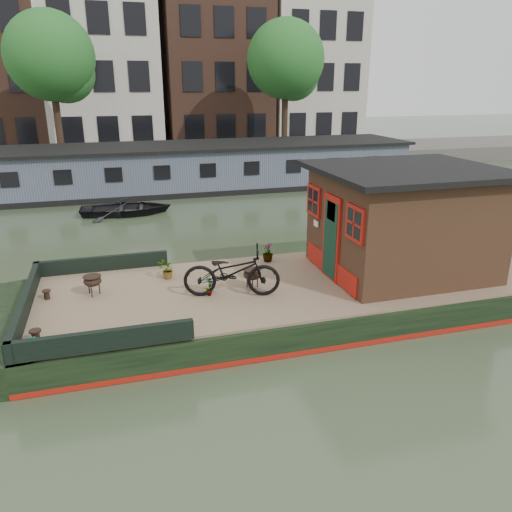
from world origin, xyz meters
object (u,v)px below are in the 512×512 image
object	(u,v)px
cabin	(403,220)
brazier_front	(252,279)
brazier_rear	(93,285)
dinghy	(126,205)
potted_plant_a	(209,286)
bicycle	(232,272)

from	to	relation	value
cabin	brazier_front	bearing A→B (deg)	-178.55
brazier_rear	dinghy	distance (m)	9.49
cabin	dinghy	size ratio (longest dim) A/B	1.16
potted_plant_a	dinghy	world-z (taller)	potted_plant_a
brazier_front	brazier_rear	distance (m)	3.32
bicycle	dinghy	bearing A→B (deg)	24.10
brazier_front	dinghy	distance (m)	10.27
cabin	bicycle	distance (m)	4.19
cabin	brazier_rear	distance (m)	6.97
cabin	potted_plant_a	bearing A→B (deg)	-177.25
bicycle	dinghy	xyz separation A→B (m)	(-1.73, 10.25, -0.81)
cabin	dinghy	bearing A→B (deg)	120.51
brazier_front	dinghy	size ratio (longest dim) A/B	0.13
cabin	bicycle	xyz separation A→B (m)	(-4.12, -0.34, -0.71)
potted_plant_a	brazier_rear	world-z (taller)	brazier_rear
bicycle	potted_plant_a	world-z (taller)	bicycle
brazier_rear	potted_plant_a	bearing A→B (deg)	-17.17
brazier_rear	dinghy	xyz separation A→B (m)	(1.03, 9.42, -0.51)
cabin	brazier_front	world-z (taller)	cabin
cabin	potted_plant_a	size ratio (longest dim) A/B	9.49
cabin	potted_plant_a	distance (m)	4.69
brazier_rear	bicycle	bearing A→B (deg)	-16.75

